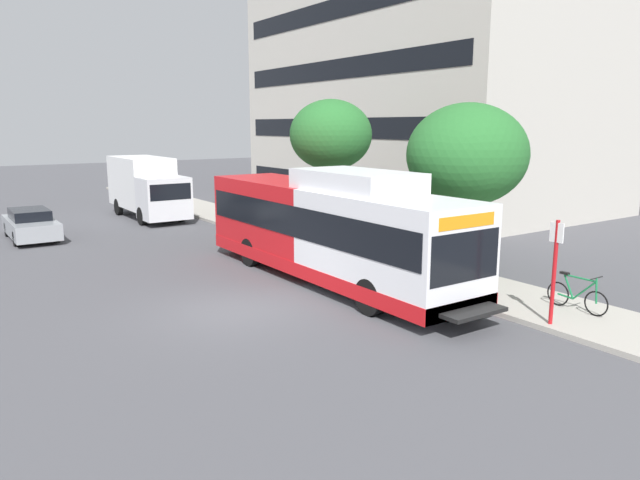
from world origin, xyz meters
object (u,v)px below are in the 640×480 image
(transit_bus, at_px, (329,229))
(street_tree_near_stop, at_px, (467,155))
(street_tree_mid_block, at_px, (331,135))
(parked_car_far_lane, at_px, (31,224))
(bicycle_parked, at_px, (577,295))
(box_truck_background, at_px, (147,186))
(bus_stop_sign_pole, at_px, (555,264))

(transit_bus, distance_m, street_tree_near_stop, 5.11)
(street_tree_mid_block, bearing_deg, parked_car_far_lane, 143.72)
(bicycle_parked, height_order, street_tree_near_stop, street_tree_near_stop)
(parked_car_far_lane, bearing_deg, transit_bus, -62.81)
(parked_car_far_lane, bearing_deg, box_truck_background, 26.58)
(bus_stop_sign_pole, xyz_separation_m, parked_car_far_lane, (-8.65, 20.13, -0.99))
(bicycle_parked, height_order, parked_car_far_lane, parked_car_far_lane)
(bicycle_parked, height_order, box_truck_background, box_truck_background)
(street_tree_near_stop, bearing_deg, parked_car_far_lane, 125.80)
(bus_stop_sign_pole, bearing_deg, bicycle_parked, 9.86)
(bus_stop_sign_pole, distance_m, street_tree_mid_block, 12.78)
(box_truck_background, bearing_deg, parked_car_far_lane, -153.42)
(box_truck_background, bearing_deg, bicycle_parked, -80.44)
(transit_bus, relative_size, street_tree_mid_block, 2.07)
(bicycle_parked, xyz_separation_m, parked_car_far_lane, (-10.14, 19.87, 0.10))
(bicycle_parked, height_order, street_tree_mid_block, street_tree_mid_block)
(transit_bus, height_order, parked_car_far_lane, transit_bus)
(transit_bus, distance_m, parked_car_far_lane, 14.91)
(bus_stop_sign_pole, relative_size, parked_car_far_lane, 0.58)
(bicycle_parked, xyz_separation_m, street_tree_mid_block, (0.54, 12.03, 3.99))
(bus_stop_sign_pole, relative_size, bicycle_parked, 1.48)
(bus_stop_sign_pole, xyz_separation_m, bicycle_parked, (1.49, 0.26, -1.09))
(transit_bus, xyz_separation_m, street_tree_mid_block, (3.88, 5.39, 2.84))
(bus_stop_sign_pole, height_order, street_tree_mid_block, street_tree_mid_block)
(bicycle_parked, bearing_deg, street_tree_near_stop, 80.52)
(transit_bus, distance_m, bicycle_parked, 7.52)
(transit_bus, height_order, bus_stop_sign_pole, transit_bus)
(box_truck_background, bearing_deg, transit_bus, -88.14)
(parked_car_far_lane, height_order, box_truck_background, box_truck_background)
(bus_stop_sign_pole, distance_m, box_truck_background, 23.38)
(parked_car_far_lane, bearing_deg, bus_stop_sign_pole, -66.74)
(street_tree_near_stop, relative_size, street_tree_mid_block, 0.94)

